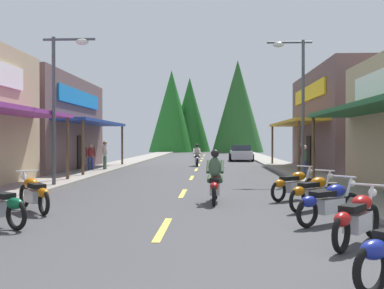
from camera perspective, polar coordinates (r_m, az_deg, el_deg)
name	(u,v)px	position (r m, az deg, el deg)	size (l,w,h in m)	color
ground	(196,171)	(26.73, 0.53, -3.47)	(9.43, 80.59, 0.10)	#424244
sidewalk_left	(102,169)	(27.57, -11.72, -3.13)	(2.27, 80.59, 0.12)	gray
sidewalk_right	(292,169)	(27.13, 13.00, -3.19)	(2.27, 80.59, 0.12)	gray
centerline_dashes	(198,167)	(29.56, 0.75, -2.97)	(0.16, 54.57, 0.01)	#E0C64C
storefront_left_far	(19,124)	(28.37, -21.70, 2.47)	(9.31, 10.81, 5.58)	brown
storefront_right_far	(371,121)	(28.84, 22.45, 2.92)	(9.37, 11.36, 6.07)	brown
streetlamp_left	(62,89)	(17.62, -16.73, 7.00)	(2.03, 0.30, 5.82)	#474C51
streetlamp_right	(297,90)	(20.40, 13.55, 7.00)	(2.03, 0.30, 6.37)	#474C51
motorcycle_parked_right_1	(357,217)	(8.24, 20.83, -8.92)	(1.39, 1.75, 1.04)	black
motorcycle_parked_right_2	(329,202)	(10.05, 17.55, -7.19)	(1.76, 1.39, 1.04)	black
motorcycle_parked_right_3	(314,192)	(11.93, 15.65, -5.95)	(1.61, 1.56, 1.04)	black
motorcycle_parked_right_4	(294,184)	(13.75, 13.22, -5.08)	(1.68, 1.49, 1.04)	black
motorcycle_parked_left_3	(34,193)	(11.95, -20.02, -5.96)	(1.49, 1.68, 1.04)	black
rider_cruising_lead	(215,180)	(12.84, 3.03, -4.72)	(0.60, 2.14, 1.57)	black
rider_cruising_trailing	(197,157)	(30.74, 0.64, -1.62)	(0.61, 2.14, 1.57)	black
pedestrian_by_shop	(91,155)	(26.38, -13.16, -1.38)	(0.53, 0.39, 1.63)	#333F8C
pedestrian_browsing	(304,159)	(21.24, 14.52, -1.91)	(0.26, 0.57, 1.60)	#333F8C
pedestrian_waiting	(105,154)	(26.08, -11.36, -1.18)	(0.28, 0.57, 1.78)	#3F593F
pedestrian_strolling	(302,154)	(26.59, 14.28, -1.27)	(0.50, 0.41, 1.70)	#726659
parked_car_curbside	(241,153)	(38.70, 6.43, -1.12)	(2.11, 4.33, 1.40)	silver
treeline_backdrop	(212,111)	(68.30, 2.70, 4.44)	(17.55, 12.85, 13.93)	#216B23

